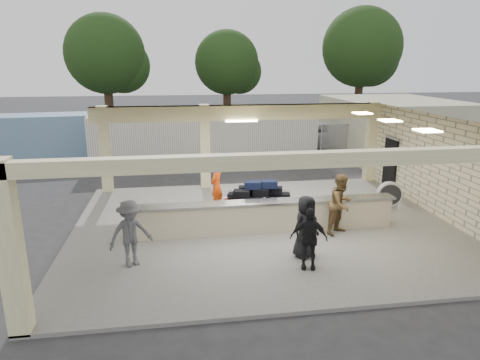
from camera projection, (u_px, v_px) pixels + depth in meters
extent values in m
plane|color=#2A2A2D|center=(263.00, 228.00, 13.85)|extent=(120.00, 120.00, 0.00)
cube|color=slate|center=(263.00, 227.00, 13.83)|extent=(12.00, 10.00, 0.10)
cube|color=#C9BF86|center=(264.00, 120.00, 12.92)|extent=(12.00, 10.00, 0.02)
cube|color=beige|center=(440.00, 169.00, 14.25)|extent=(0.02, 10.00, 3.50)
cube|color=black|center=(390.00, 165.00, 17.45)|extent=(0.10, 0.95, 2.10)
cube|color=#C9BF86|center=(241.00, 112.00, 17.53)|extent=(12.00, 0.50, 0.60)
cube|color=#C9BF86|center=(315.00, 159.00, 8.33)|extent=(12.00, 0.30, 0.30)
cube|color=#C9BF86|center=(105.00, 150.00, 17.11)|extent=(0.40, 0.40, 3.50)
cube|color=#C9BF86|center=(205.00, 147.00, 17.68)|extent=(0.40, 0.40, 3.50)
cube|color=#C9BF86|center=(371.00, 142.00, 18.78)|extent=(0.40, 0.40, 3.50)
cube|color=#C9BF86|center=(10.00, 250.00, 7.96)|extent=(0.40, 0.40, 3.50)
cube|color=white|center=(242.00, 121.00, 17.37)|extent=(1.30, 0.12, 0.06)
cube|color=#FFEABF|center=(362.00, 113.00, 14.90)|extent=(0.55, 0.55, 0.04)
cube|color=#FFEABF|center=(390.00, 121.00, 13.00)|extent=(0.55, 0.55, 0.04)
cube|color=#FFEABF|center=(427.00, 131.00, 11.09)|extent=(0.55, 0.55, 0.04)
cube|color=#C0B08F|center=(266.00, 217.00, 13.22)|extent=(8.00, 0.50, 0.90)
cube|color=#B7B7BC|center=(266.00, 202.00, 13.09)|extent=(8.20, 0.58, 0.06)
cube|color=silver|center=(258.00, 204.00, 14.14)|extent=(2.44, 1.67, 0.11)
cylinder|color=black|center=(230.00, 220.00, 13.74)|extent=(0.16, 0.38, 0.36)
cylinder|color=black|center=(231.00, 210.00, 14.71)|extent=(0.16, 0.38, 0.36)
cylinder|color=black|center=(287.00, 220.00, 13.77)|extent=(0.16, 0.38, 0.36)
cylinder|color=black|center=(283.00, 210.00, 14.73)|extent=(0.16, 0.38, 0.36)
cube|color=silver|center=(257.00, 193.00, 14.75)|extent=(2.26, 0.36, 0.27)
cube|color=silver|center=(259.00, 206.00, 13.43)|extent=(2.26, 0.36, 0.27)
cube|color=black|center=(236.00, 202.00, 13.82)|extent=(0.57, 0.42, 0.24)
cube|color=black|center=(256.00, 202.00, 13.83)|extent=(0.57, 0.42, 0.24)
cube|color=black|center=(275.00, 202.00, 13.84)|extent=(0.57, 0.42, 0.24)
cube|color=black|center=(236.00, 197.00, 14.35)|extent=(0.57, 0.42, 0.24)
cube|color=black|center=(255.00, 197.00, 14.36)|extent=(0.57, 0.42, 0.24)
cube|color=black|center=(274.00, 197.00, 14.37)|extent=(0.57, 0.42, 0.24)
cube|color=black|center=(242.00, 194.00, 13.85)|extent=(0.57, 0.42, 0.24)
cube|color=black|center=(261.00, 192.00, 14.03)|extent=(0.57, 0.42, 0.24)
cube|color=black|center=(274.00, 190.00, 14.21)|extent=(0.57, 0.42, 0.24)
cube|color=black|center=(247.00, 190.00, 14.29)|extent=(0.57, 0.42, 0.24)
cube|color=black|center=(253.00, 185.00, 13.96)|extent=(0.57, 0.42, 0.24)
cube|color=black|center=(269.00, 184.00, 14.06)|extent=(0.57, 0.42, 0.24)
cube|color=#590F0C|center=(233.00, 203.00, 13.73)|extent=(0.57, 0.42, 0.24)
cube|color=black|center=(282.00, 197.00, 14.37)|extent=(0.57, 0.42, 0.24)
cylinder|color=silver|center=(390.00, 194.00, 15.37)|extent=(0.90, 0.50, 0.85)
cylinder|color=black|center=(390.00, 194.00, 15.37)|extent=(0.82, 0.51, 0.76)
cube|color=silver|center=(381.00, 204.00, 15.43)|extent=(0.06, 0.47, 0.28)
cube|color=silver|center=(396.00, 203.00, 15.51)|extent=(0.06, 0.47, 0.28)
imported|color=#E2420B|center=(217.00, 186.00, 15.30)|extent=(0.61, 0.67, 1.63)
imported|color=brown|center=(341.00, 204.00, 12.94)|extent=(0.98, 0.84, 1.87)
imported|color=black|center=(309.00, 238.00, 10.75)|extent=(1.00, 0.57, 1.60)
imported|color=#4D4D52|center=(130.00, 233.00, 10.86)|extent=(1.20, 0.84, 1.76)
imported|color=black|center=(305.00, 226.00, 11.39)|extent=(0.90, 0.71, 1.71)
imported|color=silver|center=(319.00, 135.00, 26.91)|extent=(6.14, 4.38, 1.59)
imported|color=silver|center=(416.00, 132.00, 28.83)|extent=(4.31, 2.78, 1.27)
imported|color=black|center=(286.00, 134.00, 27.72)|extent=(4.45, 3.88, 1.47)
cube|color=white|center=(205.00, 137.00, 23.15)|extent=(12.07, 3.00, 2.59)
cube|color=#749CBA|center=(9.00, 139.00, 22.81)|extent=(9.74, 3.27, 2.48)
cylinder|color=gray|center=(321.00, 143.00, 22.88)|extent=(0.06, 0.06, 2.00)
cylinder|color=gray|center=(356.00, 142.00, 23.17)|extent=(0.06, 0.06, 2.00)
cylinder|color=gray|center=(391.00, 141.00, 23.46)|extent=(0.06, 0.06, 2.00)
cylinder|color=gray|center=(425.00, 140.00, 23.75)|extent=(0.06, 0.06, 2.00)
cylinder|color=gray|center=(457.00, 140.00, 24.03)|extent=(0.06, 0.06, 2.00)
cube|color=gray|center=(425.00, 140.00, 23.75)|extent=(12.00, 0.02, 2.00)
cylinder|color=gray|center=(427.00, 122.00, 23.48)|extent=(12.00, 0.05, 0.05)
cylinder|color=#382619|center=(109.00, 100.00, 34.98)|extent=(0.70, 0.70, 4.50)
sphere|color=black|center=(105.00, 54.00, 34.03)|extent=(6.30, 6.30, 6.30)
sphere|color=black|center=(122.00, 66.00, 35.01)|extent=(4.50, 4.50, 4.50)
cylinder|color=#382619|center=(227.00, 99.00, 38.39)|extent=(0.70, 0.70, 4.00)
sphere|color=black|center=(227.00, 62.00, 37.55)|extent=(5.60, 5.60, 5.60)
sphere|color=black|center=(239.00, 72.00, 38.50)|extent=(4.00, 4.00, 4.00)
cylinder|color=#382619|center=(359.00, 93.00, 39.03)|extent=(0.70, 0.70, 5.00)
sphere|color=black|center=(362.00, 47.00, 37.97)|extent=(7.00, 7.00, 7.00)
sphere|color=black|center=(371.00, 59.00, 38.98)|extent=(5.00, 5.00, 5.00)
cube|color=#BFBB98|center=(392.00, 128.00, 24.32)|extent=(6.00, 8.00, 3.20)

